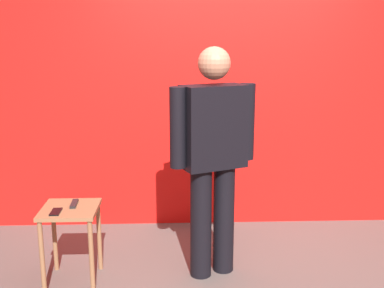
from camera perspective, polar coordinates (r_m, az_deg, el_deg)
The scene contains 5 objects.
back_wall_red at distance 4.50m, azimuth 4.35°, elevation 10.18°, with size 4.75×0.12×3.26m, color red.
standing_person at distance 3.51m, azimuth 2.64°, elevation -0.97°, with size 0.70×0.41×1.80m.
side_table at distance 3.66m, azimuth -14.82°, elevation -9.46°, with size 0.42×0.42×0.60m.
cell_phone at distance 3.55m, azimuth -16.53°, elevation -8.06°, with size 0.07×0.14×0.01m, color black.
tv_remote at distance 3.66m, azimuth -14.41°, elevation -7.18°, with size 0.04×0.17×0.02m, color black.
Camera 1 is at (-0.51, -3.07, 1.86)m, focal length 42.99 mm.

